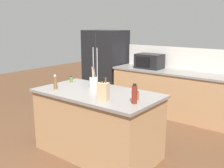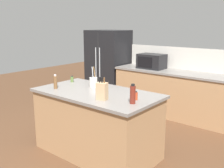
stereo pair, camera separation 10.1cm
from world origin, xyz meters
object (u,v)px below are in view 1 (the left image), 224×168
Objects in this scene: refrigerator at (105,66)px; knife_block at (103,91)px; microwave at (149,61)px; spice_jar_oregano at (71,79)px; utensil_crock at (93,82)px; spice_jar_paprika at (137,96)px; pepper_grinder at (55,82)px; vinegar_bottle at (134,94)px.

refrigerator is 5.96× the size of knife_block.
refrigerator is at bearing 177.66° from microwave.
utensil_crock is at bearing -3.99° from spice_jar_oregano.
microwave reaches higher than spice_jar_oregano.
microwave is (1.26, -0.05, 0.23)m from refrigerator.
refrigerator reaches higher than spice_jar_paprika.
spice_jar_oregano is (-0.14, 0.45, -0.05)m from pepper_grinder.
utensil_crock is at bearing 170.11° from spice_jar_paprika.
refrigerator is at bearing 125.07° from utensil_crock.
spice_jar_paprika is (0.88, -0.15, -0.03)m from utensil_crock.
microwave is 2.04m from utensil_crock.
spice_jar_oregano is at bearing -99.04° from microwave.
spice_jar_oregano is at bearing 144.09° from knife_block.
spice_jar_oregano is (-1.06, 0.45, -0.06)m from knife_block.
utensil_crock is (0.20, -2.03, -0.07)m from microwave.
vinegar_bottle reaches higher than pepper_grinder.
spice_jar_paprika is (-0.06, 0.15, -0.06)m from vinegar_bottle.
pepper_grinder is (-0.18, -2.44, -0.06)m from microwave.
pepper_grinder is at bearing -132.57° from utensil_crock.
vinegar_bottle is at bearing 2.70° from knife_block.
microwave is 2.55m from knife_block.
spice_jar_paprika is (2.34, -2.23, 0.13)m from refrigerator.
vinegar_bottle is 2.13× the size of spice_jar_paprika.
spice_jar_paprika is (1.08, -2.18, -0.10)m from microwave.
vinegar_bottle is at bearing -44.87° from refrigerator.
microwave is at bearing 115.97° from vinegar_bottle.
spice_jar_oregano is (-0.52, 0.04, -0.03)m from utensil_crock.
vinegar_bottle is 1.32m from pepper_grinder.
spice_jar_paprika is (0.34, 0.26, -0.06)m from knife_block.
spice_jar_oregano is at bearing -65.26° from refrigerator.
spice_jar_oregano is at bearing 106.94° from pepper_grinder.
refrigerator is 2.72m from pepper_grinder.
refrigerator reaches higher than spice_jar_oregano.
spice_jar_paprika is at bearing -63.67° from microwave.
refrigerator is 3.12× the size of microwave.
knife_block is at bearing -142.37° from spice_jar_paprika.
microwave is at bearing 80.96° from spice_jar_oregano.
spice_jar_paprika is at bearing 11.75° from pepper_grinder.
spice_jar_oregano is at bearing 172.29° from spice_jar_paprika.
microwave reaches higher than pepper_grinder.
utensil_crock reaches higher than knife_block.
microwave is at bearing 94.00° from knife_block.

